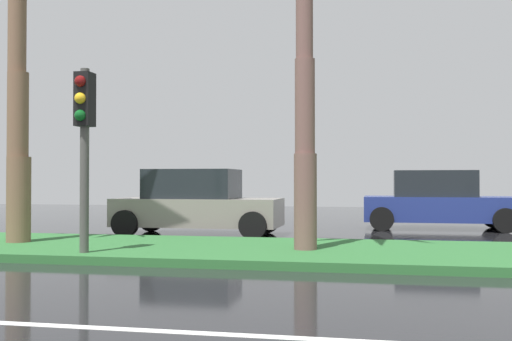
% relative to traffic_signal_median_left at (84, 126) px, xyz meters
% --- Properties ---
extents(ground_plane, '(90.00, 42.00, 0.10)m').
position_rel_traffic_signal_median_left_xyz_m(ground_plane, '(7.08, 2.51, -2.45)').
color(ground_plane, black).
extents(median_strip, '(85.50, 4.00, 0.15)m').
position_rel_traffic_signal_median_left_xyz_m(median_strip, '(7.08, 1.51, -2.32)').
color(median_strip, '#2D6B33').
rests_on(median_strip, ground_plane).
extents(traffic_signal_median_left, '(0.28, 0.43, 3.27)m').
position_rel_traffic_signal_median_left_xyz_m(traffic_signal_median_left, '(0.00, 0.00, 0.00)').
color(traffic_signal_median_left, '#4C4C47').
rests_on(traffic_signal_median_left, median_strip).
extents(car_in_traffic_leading, '(4.30, 2.02, 1.72)m').
position_rel_traffic_signal_median_left_xyz_m(car_in_traffic_leading, '(0.43, 5.37, -1.57)').
color(car_in_traffic_leading, gray).
rests_on(car_in_traffic_leading, ground_plane).
extents(car_in_traffic_second, '(4.30, 2.02, 1.72)m').
position_rel_traffic_signal_median_left_xyz_m(car_in_traffic_second, '(6.79, 8.54, -1.57)').
color(car_in_traffic_second, navy).
rests_on(car_in_traffic_second, ground_plane).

